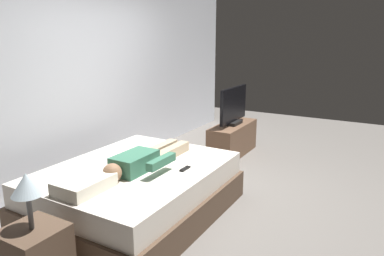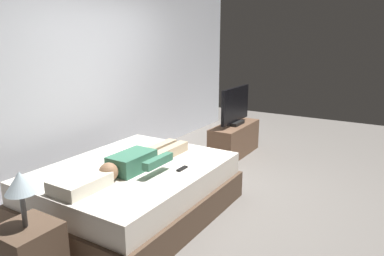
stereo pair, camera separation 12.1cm
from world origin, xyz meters
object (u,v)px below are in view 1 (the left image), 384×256
at_px(tv_stand, 233,139).
at_px(person, 144,160).
at_px(tv, 233,107).
at_px(bed, 136,191).
at_px(pillow, 84,184).
at_px(lamp, 27,185).
at_px(remote, 185,169).

bearing_deg(tv_stand, person, -179.45).
distance_m(tv_stand, tv, 0.53).
distance_m(bed, person, 0.37).
height_order(tv_stand, tv, tv).
bearing_deg(tv_stand, tv, 180.00).
height_order(pillow, tv, tv).
bearing_deg(pillow, lamp, -168.89).
bearing_deg(bed, tv_stand, -1.74).
relative_size(pillow, lamp, 1.14).
relative_size(pillow, remote, 3.20).
bearing_deg(tv_stand, remote, -168.91).
bearing_deg(bed, person, -72.95).
relative_size(bed, remote, 13.55).
distance_m(person, remote, 0.44).
relative_size(bed, pillow, 4.24).
xyz_separation_m(pillow, remote, (0.88, -0.50, -0.05)).
distance_m(remote, tv_stand, 2.24).
height_order(pillow, remote, pillow).
bearing_deg(person, tv_stand, 0.55).
height_order(person, tv, tv).
distance_m(bed, remote, 0.60).
bearing_deg(bed, lamp, -174.72).
xyz_separation_m(pillow, person, (0.73, -0.09, 0.02)).
distance_m(bed, lamp, 1.45).
distance_m(bed, tv_stand, 2.36).
height_order(bed, lamp, lamp).
distance_m(pillow, remote, 1.01).
distance_m(pillow, person, 0.73).
relative_size(person, remote, 8.40).
height_order(pillow, lamp, lamp).
bearing_deg(tv, pillow, 178.65).
bearing_deg(lamp, tv, 0.78).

